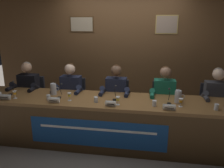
{
  "coord_description": "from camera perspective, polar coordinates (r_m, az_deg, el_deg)",
  "views": [
    {
      "loc": [
        0.54,
        -3.34,
        1.96
      ],
      "look_at": [
        0.0,
        0.0,
        1.01
      ],
      "focal_mm": 36.44,
      "sensor_mm": 36.0,
      "label": 1
    }
  ],
  "objects": [
    {
      "name": "chair_center",
      "position": [
        4.25,
        1.28,
        -5.3
      ],
      "size": [
        0.44,
        0.45,
        0.9
      ],
      "color": "black",
      "rests_on": "ground_plane"
    },
    {
      "name": "juice_glass_center",
      "position": [
        3.33,
        1.5,
        -3.84
      ],
      "size": [
        0.06,
        0.06,
        0.12
      ],
      "color": "white",
      "rests_on": "conference_table"
    },
    {
      "name": "water_cup_far_left",
      "position": [
        4.09,
        -26.36,
        -2.49
      ],
      "size": [
        0.06,
        0.06,
        0.08
      ],
      "color": "silver",
      "rests_on": "conference_table"
    },
    {
      "name": "water_cup_left",
      "position": [
        3.68,
        -15.63,
        -3.35
      ],
      "size": [
        0.06,
        0.06,
        0.08
      ],
      "color": "silver",
      "rests_on": "conference_table"
    },
    {
      "name": "panelist_right",
      "position": [
        3.95,
        13.0,
        -3.14
      ],
      "size": [
        0.51,
        0.48,
        1.23
      ],
      "color": "black",
      "rests_on": "ground_plane"
    },
    {
      "name": "microphone_far_left",
      "position": [
        4.16,
        -23.95,
        -1.4
      ],
      "size": [
        0.06,
        0.17,
        0.22
      ],
      "color": "black",
      "rests_on": "conference_table"
    },
    {
      "name": "water_pitcher_left_side",
      "position": [
        3.92,
        -14.47,
        -1.21
      ],
      "size": [
        0.15,
        0.1,
        0.21
      ],
      "color": "silver",
      "rests_on": "conference_table"
    },
    {
      "name": "microphone_center",
      "position": [
        3.55,
        0.73,
        -2.79
      ],
      "size": [
        0.06,
        0.17,
        0.22
      ],
      "color": "black",
      "rests_on": "conference_table"
    },
    {
      "name": "nameplate_right",
      "position": [
        3.25,
        14.15,
        -5.74
      ],
      "size": [
        0.18,
        0.06,
        0.08
      ],
      "color": "white",
      "rests_on": "conference_table"
    },
    {
      "name": "juice_glass_left",
      "position": [
        3.57,
        -10.65,
        -2.77
      ],
      "size": [
        0.06,
        0.06,
        0.12
      ],
      "color": "white",
      "rests_on": "conference_table"
    },
    {
      "name": "conference_table",
      "position": [
        3.56,
        -0.36,
        -7.9
      ],
      "size": [
        4.47,
        0.82,
        0.76
      ],
      "color": "brown",
      "rests_on": "ground_plane"
    },
    {
      "name": "water_cup_right",
      "position": [
        3.36,
        10.58,
        -4.85
      ],
      "size": [
        0.06,
        0.06,
        0.08
      ],
      "color": "silver",
      "rests_on": "conference_table"
    },
    {
      "name": "nameplate_far_left",
      "position": [
        3.94,
        -25.32,
        -3.02
      ],
      "size": [
        0.18,
        0.06,
        0.08
      ],
      "color": "white",
      "rests_on": "conference_table"
    },
    {
      "name": "nameplate_center",
      "position": [
        3.28,
        -0.37,
        -5.01
      ],
      "size": [
        0.16,
        0.06,
        0.08
      ],
      "color": "white",
      "rests_on": "conference_table"
    },
    {
      "name": "chair_far_right",
      "position": [
        4.37,
        23.66,
        -6.12
      ],
      "size": [
        0.44,
        0.45,
        0.9
      ],
      "color": "black",
      "rests_on": "ground_plane"
    },
    {
      "name": "juice_glass_far_left",
      "position": [
        3.92,
        -23.21,
        -2.13
      ],
      "size": [
        0.06,
        0.06,
        0.12
      ],
      "color": "white",
      "rests_on": "conference_table"
    },
    {
      "name": "panelist_far_right",
      "position": [
        4.09,
        24.74,
        -3.53
      ],
      "size": [
        0.51,
        0.48,
        1.23
      ],
      "color": "black",
      "rests_on": "ground_plane"
    },
    {
      "name": "juice_glass_right",
      "position": [
        3.41,
        16.9,
        -4.11
      ],
      "size": [
        0.06,
        0.06,
        0.12
      ],
      "color": "white",
      "rests_on": "conference_table"
    },
    {
      "name": "microphone_right",
      "position": [
        3.5,
        14.15,
        -3.56
      ],
      "size": [
        0.06,
        0.17,
        0.22
      ],
      "color": "black",
      "rests_on": "conference_table"
    },
    {
      "name": "wall_back_panelled",
      "position": [
        4.88,
        2.78,
        7.97
      ],
      "size": [
        5.67,
        0.14,
        2.6
      ],
      "color": "brown",
      "rests_on": "ground_plane"
    },
    {
      "name": "nameplate_left",
      "position": [
        3.54,
        -14.43,
        -3.98
      ],
      "size": [
        0.18,
        0.06,
        0.08
      ],
      "color": "white",
      "rests_on": "conference_table"
    },
    {
      "name": "panelist_left",
      "position": [
        4.17,
        -10.53,
        -1.98
      ],
      "size": [
        0.51,
        0.48,
        1.23
      ],
      "color": "black",
      "rests_on": "ground_plane"
    },
    {
      "name": "water_pitcher_right_side",
      "position": [
        3.57,
        16.27,
        -3.01
      ],
      "size": [
        0.15,
        0.1,
        0.21
      ],
      "color": "silver",
      "rests_on": "conference_table"
    },
    {
      "name": "ground_plane",
      "position": [
        3.91,
        0.0,
        -14.38
      ],
      "size": [
        12.0,
        12.0,
        0.0
      ],
      "primitive_type": "plane",
      "color": "#70665B"
    },
    {
      "name": "panelist_far_left",
      "position": [
        4.51,
        -20.57,
        -1.37
      ],
      "size": [
        0.51,
        0.48,
        1.23
      ],
      "color": "black",
      "rests_on": "ground_plane"
    },
    {
      "name": "chair_left",
      "position": [
        4.44,
        -9.5,
        -4.62
      ],
      "size": [
        0.44,
        0.45,
        0.9
      ],
      "color": "black",
      "rests_on": "ground_plane"
    },
    {
      "name": "panelist_center",
      "position": [
        3.97,
        0.9,
        -2.6
      ],
      "size": [
        0.51,
        0.48,
        1.23
      ],
      "color": "black",
      "rests_on": "ground_plane"
    },
    {
      "name": "chair_far_left",
      "position": [
        4.76,
        -19.09,
        -3.86
      ],
      "size": [
        0.44,
        0.45,
        0.9
      ],
      "color": "black",
      "rests_on": "ground_plane"
    },
    {
      "name": "water_cup_center",
      "position": [
        3.46,
        -4.05,
        -3.99
      ],
      "size": [
        0.06,
        0.06,
        0.08
      ],
      "color": "silver",
      "rests_on": "conference_table"
    },
    {
      "name": "chair_right",
      "position": [
        4.23,
        12.61,
        -5.83
      ],
      "size": [
        0.44,
        0.45,
        0.9
      ],
      "color": "black",
      "rests_on": "ground_plane"
    },
    {
      "name": "microphone_left",
      "position": [
        3.75,
        -12.93,
        -2.2
      ],
      "size": [
        0.06,
        0.17,
        0.22
      ],
      "color": "black",
      "rests_on": "conference_table"
    },
    {
      "name": "water_cup_far_right",
      "position": [
        3.48,
        24.72,
        -5.32
      ],
      "size": [
        0.06,
        0.06,
        0.08
      ],
      "color": "silver",
      "rests_on": "conference_table"
    }
  ]
}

